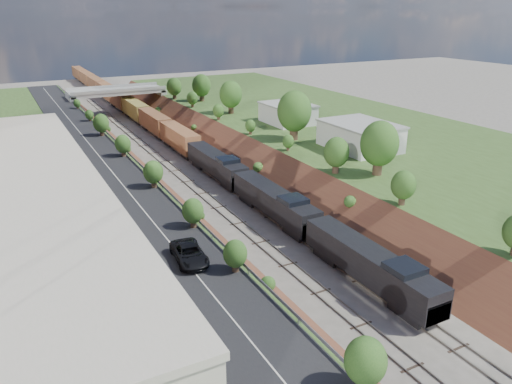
% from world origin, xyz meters
% --- Properties ---
extents(platform_right, '(44.00, 180.00, 5.00)m').
position_xyz_m(platform_right, '(33.00, 60.00, 2.50)').
color(platform_right, '#385121').
rests_on(platform_right, ground).
extents(embankment_left, '(10.00, 180.00, 10.00)m').
position_xyz_m(embankment_left, '(-11.00, 60.00, 0.00)').
color(embankment_left, brown).
rests_on(embankment_left, ground).
extents(embankment_right, '(10.00, 180.00, 10.00)m').
position_xyz_m(embankment_right, '(11.00, 60.00, 0.00)').
color(embankment_right, brown).
rests_on(embankment_right, ground).
extents(rail_left_track, '(1.58, 180.00, 0.18)m').
position_xyz_m(rail_left_track, '(-2.60, 60.00, 0.09)').
color(rail_left_track, gray).
rests_on(rail_left_track, ground).
extents(rail_right_track, '(1.58, 180.00, 0.18)m').
position_xyz_m(rail_right_track, '(2.60, 60.00, 0.09)').
color(rail_right_track, gray).
rests_on(rail_right_track, ground).
extents(road, '(8.00, 180.00, 0.10)m').
position_xyz_m(road, '(-15.50, 60.00, 5.05)').
color(road, black).
rests_on(road, platform_left).
extents(guardrail, '(0.10, 171.00, 0.70)m').
position_xyz_m(guardrail, '(-11.40, 59.80, 5.55)').
color(guardrail, '#99999E').
rests_on(guardrail, platform_left).
extents(commercial_building, '(14.30, 62.30, 7.00)m').
position_xyz_m(commercial_building, '(-28.00, 38.00, 8.51)').
color(commercial_building, brown).
rests_on(commercial_building, platform_left).
extents(overpass, '(24.50, 8.30, 7.40)m').
position_xyz_m(overpass, '(0.00, 122.00, 4.92)').
color(overpass, gray).
rests_on(overpass, ground).
extents(white_building_near, '(9.00, 12.00, 4.00)m').
position_xyz_m(white_building_near, '(23.50, 52.00, 7.00)').
color(white_building_near, silver).
rests_on(white_building_near, platform_right).
extents(white_building_far, '(8.00, 10.00, 3.60)m').
position_xyz_m(white_building_far, '(23.00, 74.00, 6.80)').
color(white_building_far, silver).
rests_on(white_building_far, platform_right).
extents(tree_right_large, '(5.25, 5.25, 7.61)m').
position_xyz_m(tree_right_large, '(17.00, 40.00, 9.38)').
color(tree_right_large, '#473323').
rests_on(tree_right_large, platform_right).
extents(tree_left_crest, '(2.45, 2.45, 3.55)m').
position_xyz_m(tree_left_crest, '(-11.80, 20.00, 7.04)').
color(tree_left_crest, '#473323').
rests_on(tree_left_crest, platform_left).
extents(freight_train, '(3.10, 191.09, 4.63)m').
position_xyz_m(freight_train, '(2.60, 113.41, 2.67)').
color(freight_train, black).
rests_on(freight_train, ground).
extents(suv, '(3.10, 5.85, 1.57)m').
position_xyz_m(suv, '(-15.14, 28.18, 5.88)').
color(suv, black).
rests_on(suv, road).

